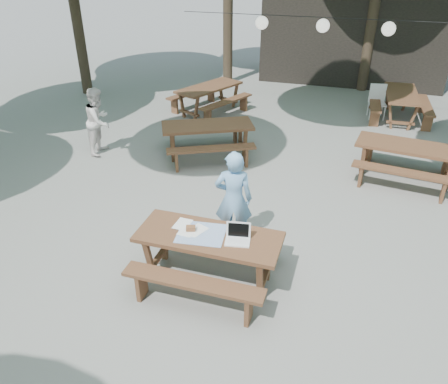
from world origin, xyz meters
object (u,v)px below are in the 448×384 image
at_px(main_picnic_table, 209,256).
at_px(second_person, 99,121).
at_px(plastic_chair, 376,109).
at_px(picnic_table_nw, 208,140).
at_px(woman, 234,199).

distance_m(main_picnic_table, second_person, 5.14).
distance_m(second_person, plastic_chair, 7.42).
relative_size(main_picnic_table, picnic_table_nw, 0.83).
xyz_separation_m(main_picnic_table, plastic_chair, (2.22, 7.73, -0.13)).
bearing_deg(woman, main_picnic_table, 72.27).
height_order(woman, plastic_chair, woman).
height_order(second_person, plastic_chair, second_person).
relative_size(picnic_table_nw, plastic_chair, 2.67).
bearing_deg(second_person, main_picnic_table, -138.55).
bearing_deg(picnic_table_nw, second_person, 166.44).
bearing_deg(plastic_chair, second_person, -154.41).
height_order(main_picnic_table, woman, woman).
bearing_deg(plastic_chair, woman, -117.40).
relative_size(main_picnic_table, woman, 1.25).
bearing_deg(picnic_table_nw, main_picnic_table, -96.76).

